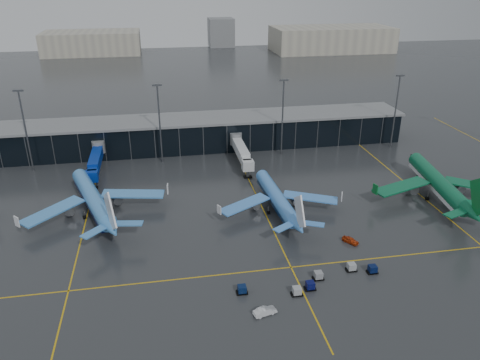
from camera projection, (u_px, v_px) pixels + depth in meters
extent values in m
plane|color=#282B2D|center=(233.00, 235.00, 110.30)|extent=(600.00, 600.00, 0.00)
cube|color=black|center=(204.00, 133.00, 163.92)|extent=(140.00, 16.00, 10.00)
cube|color=slate|center=(203.00, 119.00, 161.75)|extent=(142.00, 17.00, 0.80)
cylinder|color=#595B60|center=(98.00, 147.00, 150.55)|extent=(4.00, 4.00, 4.00)
cube|color=navy|center=(94.00, 165.00, 138.75)|extent=(3.00, 24.00, 3.00)
cylinder|color=#595B60|center=(93.00, 185.00, 133.29)|extent=(1.00, 1.00, 2.60)
cylinder|color=#595B60|center=(236.00, 139.00, 157.82)|extent=(4.00, 4.00, 4.00)
cube|color=silver|center=(243.00, 155.00, 146.03)|extent=(3.00, 24.00, 3.00)
cylinder|color=#595B60|center=(248.00, 174.00, 140.56)|extent=(1.00, 1.00, 2.60)
cylinder|color=#595B60|center=(26.00, 132.00, 141.18)|extent=(0.50, 0.50, 25.00)
cube|color=#595B60|center=(18.00, 91.00, 135.98)|extent=(3.00, 0.40, 0.60)
cylinder|color=#595B60|center=(160.00, 125.00, 147.65)|extent=(0.50, 0.50, 25.00)
cube|color=#595B60|center=(157.00, 85.00, 142.45)|extent=(3.00, 0.40, 0.60)
cylinder|color=#595B60|center=(282.00, 119.00, 154.11)|extent=(0.50, 0.50, 25.00)
cube|color=#595B60|center=(284.00, 80.00, 148.91)|extent=(3.00, 0.40, 0.60)
cylinder|color=#595B60|center=(395.00, 113.00, 160.58)|extent=(0.50, 0.50, 25.00)
cube|color=#595B60|center=(400.00, 76.00, 155.38)|extent=(3.00, 0.40, 0.60)
cube|color=#B2AD99|center=(331.00, 39.00, 359.46)|extent=(90.00, 42.00, 18.00)
cube|color=#B2AD99|center=(92.00, 43.00, 348.73)|extent=(70.00, 38.00, 16.00)
cube|color=#B2AD99|center=(221.00, 32.00, 381.63)|extent=(20.00, 20.00, 22.00)
cube|color=gold|center=(89.00, 209.00, 122.59)|extent=(0.30, 120.00, 0.02)
cube|color=gold|center=(256.00, 195.00, 129.87)|extent=(0.30, 120.00, 0.02)
cube|color=gold|center=(406.00, 184.00, 137.14)|extent=(0.30, 120.00, 0.02)
cube|color=gold|center=(291.00, 267.00, 98.44)|extent=(220.00, 0.30, 0.02)
cube|color=black|center=(318.00, 278.00, 94.63)|extent=(2.20, 1.50, 0.36)
cube|color=gray|center=(318.00, 275.00, 94.31)|extent=(1.60, 1.50, 1.50)
cube|color=black|center=(372.00, 272.00, 96.61)|extent=(2.20, 1.50, 0.36)
cube|color=#04113A|center=(373.00, 269.00, 96.30)|extent=(1.60, 1.50, 1.50)
cube|color=black|center=(351.00, 270.00, 97.34)|extent=(2.20, 1.50, 0.36)
cube|color=#969A9F|center=(351.00, 267.00, 97.02)|extent=(1.60, 1.50, 1.50)
cube|color=black|center=(242.00, 292.00, 90.48)|extent=(2.20, 1.50, 0.36)
cube|color=#05163E|center=(242.00, 289.00, 90.16)|extent=(1.60, 1.50, 1.50)
cube|color=black|center=(297.00, 294.00, 90.03)|extent=(2.20, 1.50, 0.36)
cube|color=#969A9E|center=(297.00, 291.00, 89.72)|extent=(1.60, 1.50, 1.50)
cube|color=black|center=(310.00, 289.00, 91.58)|extent=(2.20, 1.50, 0.36)
cube|color=#050942|center=(310.00, 285.00, 91.26)|extent=(1.60, 1.50, 1.50)
cube|color=silver|center=(286.00, 213.00, 119.52)|extent=(3.20, 3.78, 0.80)
cube|color=silver|center=(286.00, 207.00, 118.74)|extent=(2.51, 3.22, 2.29)
imported|color=#B5330D|center=(350.00, 240.00, 107.04)|extent=(3.57, 4.19, 1.36)
imported|color=silver|center=(265.00, 311.00, 84.67)|extent=(4.63, 2.62, 1.44)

